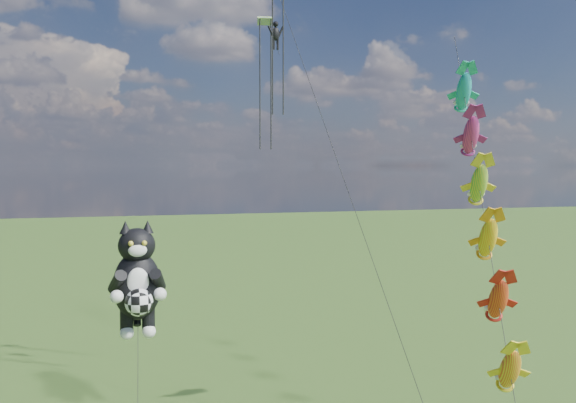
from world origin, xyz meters
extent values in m
cylinder|color=black|center=(-2.96, 7.16, 2.88)|extent=(0.26, 2.70, 5.48)
ellipsoid|color=black|center=(-2.85, 8.81, 7.32)|extent=(2.48, 2.09, 3.41)
ellipsoid|color=black|center=(-2.85, 8.71, 9.34)|extent=(1.93, 1.77, 1.72)
cone|color=black|center=(-3.38, 8.71, 10.25)|extent=(0.64, 0.64, 0.64)
cone|color=black|center=(-2.32, 8.71, 10.25)|extent=(0.64, 0.64, 0.64)
ellipsoid|color=white|center=(-2.85, 8.02, 9.18)|extent=(0.93, 0.51, 0.62)
ellipsoid|color=white|center=(-2.85, 8.02, 7.64)|extent=(1.09, 0.49, 1.40)
sphere|color=gold|center=(-3.17, 7.94, 9.53)|extent=(0.26, 0.26, 0.26)
sphere|color=gold|center=(-2.53, 7.94, 9.53)|extent=(0.26, 0.26, 0.26)
sphere|color=white|center=(-3.86, 7.70, 7.06)|extent=(0.64, 0.64, 0.64)
sphere|color=white|center=(-1.84, 7.70, 7.06)|extent=(0.64, 0.64, 0.64)
sphere|color=white|center=(-3.38, 8.65, 5.03)|extent=(0.68, 0.68, 0.68)
sphere|color=white|center=(-2.32, 8.65, 5.03)|extent=(0.68, 0.68, 0.68)
sphere|color=white|center=(-2.85, 7.38, 6.79)|extent=(1.33, 1.33, 1.33)
cylinder|color=black|center=(11.05, -0.17, 10.14)|extent=(5.42, 14.90, 20.00)
ellipsoid|color=red|center=(9.87, -3.44, 5.74)|extent=(1.33, 2.03, 2.13)
ellipsoid|color=orange|center=(10.47, -1.77, 7.98)|extent=(1.33, 2.03, 2.13)
ellipsoid|color=yellow|center=(11.07, -0.11, 10.22)|extent=(1.33, 2.03, 2.13)
ellipsoid|color=green|center=(11.68, 1.56, 12.46)|extent=(1.33, 2.03, 2.13)
ellipsoid|color=#D8337D|center=(12.28, 3.22, 14.69)|extent=(1.33, 2.03, 2.13)
ellipsoid|color=#1990BF|center=(12.88, 4.89, 16.93)|extent=(1.33, 2.03, 2.13)
cylinder|color=black|center=(7.28, 7.39, 13.19)|extent=(3.60, 16.72, 26.09)
cylinder|color=black|center=(5.11, 12.57, 19.67)|extent=(0.08, 0.08, 7.32)
cylinder|color=black|center=(5.73, 12.57, 19.67)|extent=(0.08, 0.08, 7.32)
cube|color=blue|center=(5.49, 15.73, 22.25)|extent=(1.02, 0.56, 0.52)
cylinder|color=black|center=(5.15, 15.73, 18.18)|extent=(0.08, 0.08, 8.15)
cylinder|color=black|center=(5.84, 15.73, 18.18)|extent=(0.08, 0.08, 8.15)
camera|label=1|loc=(-4.55, -23.43, 13.25)|focal=40.00mm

